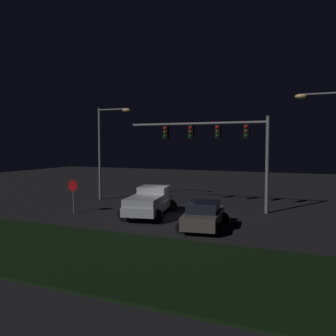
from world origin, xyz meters
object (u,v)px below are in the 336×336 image
object	(u,v)px
street_lamp_right	(332,138)
stop_sign	(73,190)
car_sedan	(204,215)
pickup_truck	(150,200)
traffic_signal_gantry	(218,138)
street_lamp_left	(106,141)

from	to	relation	value
street_lamp_right	stop_sign	distance (m)	16.83
car_sedan	stop_sign	distance (m)	9.55
pickup_truck	car_sedan	world-z (taller)	pickup_truck
car_sedan	street_lamp_right	size ratio (longest dim) A/B	0.59
car_sedan	stop_sign	bearing A→B (deg)	75.71
pickup_truck	traffic_signal_gantry	xyz separation A→B (m)	(3.39, 3.94, 4.03)
street_lamp_right	stop_sign	size ratio (longest dim) A/B	3.53
pickup_truck	traffic_signal_gantry	size ratio (longest dim) A/B	0.55
street_lamp_left	street_lamp_right	size ratio (longest dim) A/B	0.97
pickup_truck	car_sedan	bearing A→B (deg)	-126.75
car_sedan	stop_sign	size ratio (longest dim) A/B	2.08
car_sedan	street_lamp_left	size ratio (longest dim) A/B	0.61
traffic_signal_gantry	street_lamp_right	xyz separation A→B (m)	(7.25, -0.45, -0.03)
pickup_truck	street_lamp_right	distance (m)	11.89
stop_sign	car_sedan	bearing A→B (deg)	-4.56
pickup_truck	stop_sign	distance (m)	5.32
car_sedan	stop_sign	world-z (taller)	stop_sign
street_lamp_left	stop_sign	size ratio (longest dim) A/B	3.40
car_sedan	street_lamp_left	world-z (taller)	street_lamp_left
pickup_truck	traffic_signal_gantry	world-z (taller)	traffic_signal_gantry
street_lamp_left	street_lamp_right	xyz separation A→B (m)	(16.98, -1.05, 0.14)
street_lamp_right	street_lamp_left	bearing A→B (deg)	176.45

